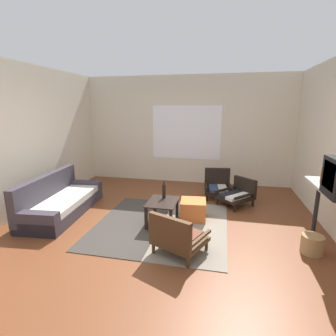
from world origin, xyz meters
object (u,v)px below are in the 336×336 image
object	(u,v)px
armchair_by_window	(218,185)
glass_bottle	(164,191)
couch	(60,202)
armchair_striped_foreground	(177,236)
ottoman_orange	(193,210)
armchair_corner	(238,193)
coffee_table	(162,206)
clay_vase	(330,175)
wicker_basket	(312,244)

from	to	relation	value
armchair_by_window	glass_bottle	distance (m)	1.69
couch	glass_bottle	xyz separation A→B (m)	(1.93, 0.12, 0.31)
armchair_striped_foreground	glass_bottle	bearing A→B (deg)	111.98
couch	ottoman_orange	distance (m)	2.44
armchair_corner	armchair_by_window	bearing A→B (deg)	134.50
couch	coffee_table	world-z (taller)	couch
armchair_by_window	ottoman_orange	bearing A→B (deg)	-106.58
glass_bottle	armchair_by_window	bearing A→B (deg)	58.63
armchair_striped_foreground	glass_bottle	distance (m)	1.14
armchair_striped_foreground	clay_vase	bearing A→B (deg)	19.32
armchair_by_window	glass_bottle	xyz separation A→B (m)	(-0.87, -1.43, 0.26)
couch	ottoman_orange	xyz separation A→B (m)	(2.42, 0.27, -0.05)
armchair_corner	glass_bottle	distance (m)	1.66
coffee_table	glass_bottle	distance (m)	0.26
armchair_by_window	armchair_corner	bearing A→B (deg)	-45.50
coffee_table	armchair_striped_foreground	distance (m)	0.96
armchair_corner	wicker_basket	world-z (taller)	armchair_corner
ottoman_orange	clay_vase	distance (m)	2.12
coffee_table	ottoman_orange	world-z (taller)	coffee_table
ottoman_orange	glass_bottle	xyz separation A→B (m)	(-0.49, -0.15, 0.35)
armchair_by_window	wicker_basket	distance (m)	2.42
coffee_table	glass_bottle	xyz separation A→B (m)	(-0.01, 0.16, 0.20)
clay_vase	armchair_corner	bearing A→B (deg)	128.72
couch	clay_vase	world-z (taller)	clay_vase
ottoman_orange	clay_vase	bearing A→B (deg)	-14.54
armchair_by_window	ottoman_orange	size ratio (longest dim) A/B	1.42
coffee_table	clay_vase	xyz separation A→B (m)	(2.36, -0.18, 0.70)
ottoman_orange	glass_bottle	bearing A→B (deg)	-163.48
ottoman_orange	glass_bottle	world-z (taller)	glass_bottle
clay_vase	glass_bottle	bearing A→B (deg)	171.77
armchair_striped_foreground	armchair_corner	distance (m)	2.22
couch	armchair_striped_foreground	world-z (taller)	couch
couch	armchair_corner	size ratio (longest dim) A/B	2.37
armchair_striped_foreground	couch	bearing A→B (deg)	158.93
ottoman_orange	wicker_basket	xyz separation A→B (m)	(1.69, -0.75, -0.04)
wicker_basket	glass_bottle	bearing A→B (deg)	164.44
armchair_striped_foreground	ottoman_orange	xyz separation A→B (m)	(0.07, 1.17, -0.09)
couch	wicker_basket	world-z (taller)	couch
coffee_table	ottoman_orange	size ratio (longest dim) A/B	1.44
armchair_striped_foreground	armchair_corner	size ratio (longest dim) A/B	0.98
armchair_by_window	armchair_striped_foreground	xyz separation A→B (m)	(-0.46, -2.46, -0.00)
couch	armchair_striped_foreground	size ratio (longest dim) A/B	2.42
couch	ottoman_orange	world-z (taller)	couch
armchair_striped_foreground	ottoman_orange	bearing A→B (deg)	86.36
coffee_table	wicker_basket	size ratio (longest dim) A/B	2.22
armchair_striped_foreground	wicker_basket	world-z (taller)	armchair_striped_foreground
wicker_basket	armchair_by_window	bearing A→B (deg)	122.66
armchair_by_window	clay_vase	size ratio (longest dim) A/B	1.93
couch	armchair_corner	xyz separation A→B (m)	(3.22, 1.13, 0.02)
armchair_by_window	glass_bottle	world-z (taller)	glass_bottle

